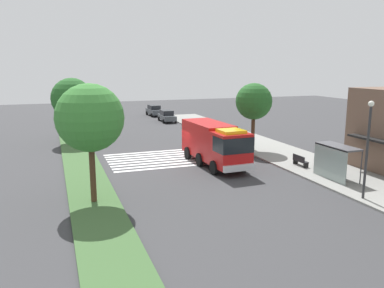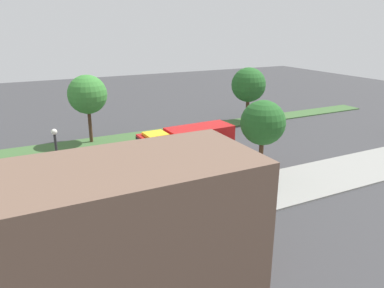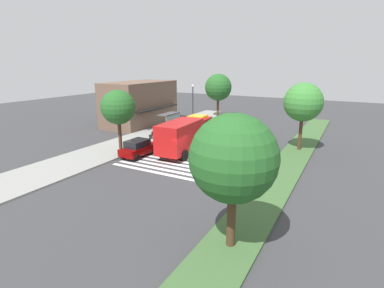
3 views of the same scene
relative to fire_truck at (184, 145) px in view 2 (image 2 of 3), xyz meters
name	(u,v)px [view 2 (image 2 of 3)]	position (x,y,z in m)	size (l,w,h in m)	color
ground_plane	(208,153)	(-3.63, -2.21, -1.99)	(120.00, 120.00, 0.00)	#38383A
sidewalk	(270,190)	(-3.63, 7.59, -1.92)	(60.00, 5.76, 0.14)	gray
median_strip	(174,131)	(-3.63, -10.64, -1.92)	(60.00, 3.00, 0.14)	#3D6033
crosswalk	(210,152)	(-3.84, -2.21, -1.98)	(6.75, 12.46, 0.01)	silver
fire_truck	(184,145)	(0.00, 0.00, 0.00)	(8.90, 3.18, 3.49)	#B71414
parked_car_east	(243,162)	(-3.87, 3.51, -1.11)	(4.25, 2.19, 1.72)	#720505
bus_stop_shelter	(131,189)	(6.95, 6.39, -0.10)	(3.50, 1.40, 2.46)	#4C4C51
bench_near_shelter	(186,194)	(2.95, 6.36, -1.40)	(1.60, 0.50, 0.90)	black
street_lamp	(59,168)	(11.18, 5.31, 1.76)	(0.36, 0.36, 6.10)	#2D2D30
storefront_building	(129,229)	(9.23, 13.44, 1.28)	(11.92, 6.76, 6.54)	brown
sidewalk_tree_far_west	(263,123)	(-4.05, 5.71, 2.90)	(3.52, 3.52, 6.54)	#47301E
median_tree_far_west	(249,85)	(-14.18, -10.64, 2.85)	(4.38, 4.38, 6.91)	#47301E
median_tree_west	(87,95)	(6.05, -10.64, 3.28)	(4.05, 4.05, 7.17)	#47301E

